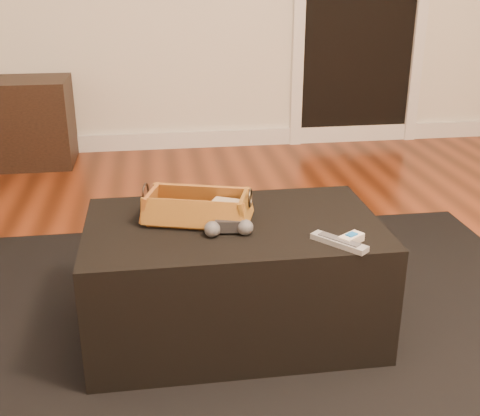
{
  "coord_description": "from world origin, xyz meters",
  "views": [
    {
      "loc": [
        -0.2,
        -1.56,
        1.24
      ],
      "look_at": [
        0.07,
        0.28,
        0.49
      ],
      "focal_mm": 45.0,
      "sensor_mm": 36.0,
      "label": 1
    }
  ],
  "objects": [
    {
      "name": "wicker_basket",
      "position": [
        -0.06,
        0.33,
        0.47
      ],
      "size": [
        0.4,
        0.28,
        0.13
      ],
      "color": "#975822",
      "rests_on": "ottoman"
    },
    {
      "name": "cream_gadget",
      "position": [
        0.4,
        0.09,
        0.45
      ],
      "size": [
        0.09,
        0.08,
        0.03
      ],
      "color": "beige",
      "rests_on": "ottoman"
    },
    {
      "name": "floor",
      "position": [
        0.0,
        0.0,
        -0.01
      ],
      "size": [
        5.0,
        5.5,
        0.01
      ],
      "primitive_type": "cube",
      "color": "brown",
      "rests_on": "ground"
    },
    {
      "name": "area_rug",
      "position": [
        0.05,
        0.25,
        0.01
      ],
      "size": [
        2.6,
        2.0,
        0.01
      ],
      "primitive_type": "cube",
      "color": "black",
      "rests_on": "floor"
    },
    {
      "name": "game_controller",
      "position": [
        0.03,
        0.21,
        0.46
      ],
      "size": [
        0.16,
        0.09,
        0.05
      ],
      "color": "black",
      "rests_on": "ottoman"
    },
    {
      "name": "cloth_bundle",
      "position": [
        0.04,
        0.33,
        0.47
      ],
      "size": [
        0.12,
        0.11,
        0.05
      ],
      "primitive_type": "cube",
      "rotation": [
        0.0,
        0.0,
        -0.47
      ],
      "color": "tan",
      "rests_on": "wicker_basket"
    },
    {
      "name": "door_jamb_right",
      "position": [
        1.75,
        2.72,
        1.02
      ],
      "size": [
        0.08,
        0.05,
        2.05
      ],
      "primitive_type": "cube",
      "color": "white",
      "rests_on": "floor"
    },
    {
      "name": "door_jamb_left",
      "position": [
        0.85,
        2.72,
        1.02
      ],
      "size": [
        0.08,
        0.05,
        2.05
      ],
      "primitive_type": "cube",
      "color": "white",
      "rests_on": "floor"
    },
    {
      "name": "tv_remote",
      "position": [
        -0.09,
        0.33,
        0.45
      ],
      "size": [
        0.2,
        0.08,
        0.02
      ],
      "primitive_type": "cube",
      "rotation": [
        0.0,
        0.0,
        -0.19
      ],
      "color": "black",
      "rests_on": "wicker_basket"
    },
    {
      "name": "baseboard",
      "position": [
        0.0,
        2.73,
        0.06
      ],
      "size": [
        5.0,
        0.04,
        0.12
      ],
      "primitive_type": "cube",
      "color": "white",
      "rests_on": "floor"
    },
    {
      "name": "silver_remote",
      "position": [
        0.36,
        0.08,
        0.44
      ],
      "size": [
        0.16,
        0.17,
        0.02
      ],
      "color": "#9A9DA1",
      "rests_on": "ottoman"
    },
    {
      "name": "ottoman",
      "position": [
        0.05,
        0.3,
        0.22
      ],
      "size": [
        1.0,
        0.6,
        0.42
      ],
      "primitive_type": "cube",
      "color": "black",
      "rests_on": "area_rug"
    },
    {
      "name": "doorway_opening",
      "position": [
        1.3,
        2.73,
        1.02
      ],
      "size": [
        0.82,
        0.02,
        2.0
      ],
      "primitive_type": "cube",
      "color": "black",
      "rests_on": "floor"
    }
  ]
}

